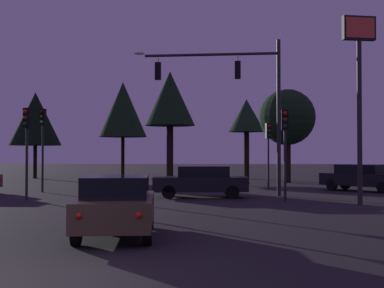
{
  "coord_description": "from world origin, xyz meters",
  "views": [
    {
      "loc": [
        2.8,
        -7.94,
        2.05
      ],
      "look_at": [
        1.88,
        16.37,
        2.57
      ],
      "focal_mm": 47.77,
      "sensor_mm": 36.0,
      "label": 1
    }
  ],
  "objects_px": {
    "traffic_light_median": "(43,133)",
    "traffic_light_far_side": "(27,135)",
    "traffic_light_corner_left": "(268,142)",
    "tree_left_far": "(246,117)",
    "car_nearside_lane": "(117,205)",
    "tree_right_cluster": "(35,119)",
    "traffic_light_corner_right": "(285,136)",
    "tree_behind_sign": "(123,110)",
    "car_crossing_left": "(201,181)",
    "car_far_lane": "(362,177)",
    "store_sign_illuminated": "(359,68)",
    "tree_center_horizon": "(287,118)",
    "traffic_signal_mast_arm": "(238,89)",
    "tree_lot_edge": "(170,100)"
  },
  "relations": [
    {
      "from": "car_crossing_left",
      "to": "store_sign_illuminated",
      "type": "height_order",
      "value": "store_sign_illuminated"
    },
    {
      "from": "car_far_lane",
      "to": "tree_left_far",
      "type": "distance_m",
      "value": 16.03
    },
    {
      "from": "car_crossing_left",
      "to": "traffic_light_corner_left",
      "type": "bearing_deg",
      "value": 55.37
    },
    {
      "from": "traffic_light_far_side",
      "to": "tree_left_far",
      "type": "xyz_separation_m",
      "value": [
        11.35,
        20.75,
        2.35
      ]
    },
    {
      "from": "traffic_signal_mast_arm",
      "to": "car_crossing_left",
      "type": "distance_m",
      "value": 5.08
    },
    {
      "from": "traffic_light_far_side",
      "to": "car_nearside_lane",
      "type": "distance_m",
      "value": 11.82
    },
    {
      "from": "tree_right_cluster",
      "to": "tree_lot_edge",
      "type": "xyz_separation_m",
      "value": [
        12.92,
        -13.44,
        0.18
      ]
    },
    {
      "from": "traffic_signal_mast_arm",
      "to": "tree_left_far",
      "type": "relative_size",
      "value": 1.15
    },
    {
      "from": "tree_right_cluster",
      "to": "traffic_light_median",
      "type": "bearing_deg",
      "value": -69.47
    },
    {
      "from": "tree_right_cluster",
      "to": "tree_lot_edge",
      "type": "relative_size",
      "value": 1.06
    },
    {
      "from": "traffic_signal_mast_arm",
      "to": "tree_lot_edge",
      "type": "distance_m",
      "value": 6.16
    },
    {
      "from": "tree_center_horizon",
      "to": "traffic_light_corner_left",
      "type": "bearing_deg",
      "value": -106.24
    },
    {
      "from": "store_sign_illuminated",
      "to": "tree_center_horizon",
      "type": "relative_size",
      "value": 1.13
    },
    {
      "from": "car_crossing_left",
      "to": "traffic_light_corner_right",
      "type": "bearing_deg",
      "value": -28.36
    },
    {
      "from": "car_crossing_left",
      "to": "tree_left_far",
      "type": "xyz_separation_m",
      "value": [
        3.49,
        18.93,
        4.52
      ]
    },
    {
      "from": "traffic_light_corner_right",
      "to": "traffic_light_far_side",
      "type": "relative_size",
      "value": 0.97
    },
    {
      "from": "traffic_light_corner_left",
      "to": "tree_left_far",
      "type": "height_order",
      "value": "tree_left_far"
    },
    {
      "from": "tree_left_far",
      "to": "traffic_light_corner_left",
      "type": "bearing_deg",
      "value": -88.48
    },
    {
      "from": "car_nearside_lane",
      "to": "tree_behind_sign",
      "type": "bearing_deg",
      "value": 99.65
    },
    {
      "from": "tree_behind_sign",
      "to": "car_far_lane",
      "type": "bearing_deg",
      "value": -44.87
    },
    {
      "from": "car_crossing_left",
      "to": "tree_behind_sign",
      "type": "bearing_deg",
      "value": 109.59
    },
    {
      "from": "traffic_light_far_side",
      "to": "tree_behind_sign",
      "type": "relative_size",
      "value": 0.48
    },
    {
      "from": "tree_right_cluster",
      "to": "tree_lot_edge",
      "type": "distance_m",
      "value": 18.65
    },
    {
      "from": "traffic_light_far_side",
      "to": "tree_right_cluster",
      "type": "relative_size",
      "value": 0.55
    },
    {
      "from": "store_sign_illuminated",
      "to": "tree_center_horizon",
      "type": "distance_m",
      "value": 16.63
    },
    {
      "from": "traffic_light_median",
      "to": "traffic_light_far_side",
      "type": "bearing_deg",
      "value": -79.37
    },
    {
      "from": "tree_center_horizon",
      "to": "tree_right_cluster",
      "type": "relative_size",
      "value": 0.92
    },
    {
      "from": "store_sign_illuminated",
      "to": "tree_left_far",
      "type": "distance_m",
      "value": 22.46
    },
    {
      "from": "traffic_light_median",
      "to": "tree_left_far",
      "type": "xyz_separation_m",
      "value": [
        12.28,
        15.8,
        2.08
      ]
    },
    {
      "from": "traffic_light_corner_left",
      "to": "tree_left_far",
      "type": "bearing_deg",
      "value": 91.52
    },
    {
      "from": "traffic_light_far_side",
      "to": "tree_behind_sign",
      "type": "distance_m",
      "value": 23.02
    },
    {
      "from": "car_nearside_lane",
      "to": "tree_right_cluster",
      "type": "distance_m",
      "value": 34.19
    },
    {
      "from": "car_crossing_left",
      "to": "tree_lot_edge",
      "type": "bearing_deg",
      "value": 108.29
    },
    {
      "from": "tree_behind_sign",
      "to": "tree_right_cluster",
      "type": "xyz_separation_m",
      "value": [
        -7.46,
        -1.46,
        -0.93
      ]
    },
    {
      "from": "tree_center_horizon",
      "to": "tree_right_cluster",
      "type": "height_order",
      "value": "tree_right_cluster"
    },
    {
      "from": "traffic_light_corner_right",
      "to": "tree_behind_sign",
      "type": "bearing_deg",
      "value": 115.96
    },
    {
      "from": "car_crossing_left",
      "to": "car_far_lane",
      "type": "relative_size",
      "value": 1.02
    },
    {
      "from": "tree_center_horizon",
      "to": "tree_right_cluster",
      "type": "xyz_separation_m",
      "value": [
        -21.02,
        6.22,
        0.4
      ]
    },
    {
      "from": "tree_behind_sign",
      "to": "traffic_light_corner_right",
      "type": "bearing_deg",
      "value": -64.04
    },
    {
      "from": "tree_center_horizon",
      "to": "tree_lot_edge",
      "type": "height_order",
      "value": "tree_lot_edge"
    },
    {
      "from": "traffic_light_corner_left",
      "to": "traffic_light_median",
      "type": "xyz_separation_m",
      "value": [
        -12.64,
        -2.43,
        0.45
      ]
    },
    {
      "from": "car_crossing_left",
      "to": "tree_behind_sign",
      "type": "xyz_separation_m",
      "value": [
        -7.46,
        20.97,
        5.34
      ]
    },
    {
      "from": "traffic_light_median",
      "to": "tree_right_cluster",
      "type": "relative_size",
      "value": 0.61
    },
    {
      "from": "store_sign_illuminated",
      "to": "tree_behind_sign",
      "type": "relative_size",
      "value": 0.9
    },
    {
      "from": "traffic_light_corner_right",
      "to": "car_far_lane",
      "type": "bearing_deg",
      "value": 51.29
    },
    {
      "from": "car_crossing_left",
      "to": "tree_left_far",
      "type": "bearing_deg",
      "value": 79.56
    },
    {
      "from": "car_far_lane",
      "to": "tree_behind_sign",
      "type": "height_order",
      "value": "tree_behind_sign"
    },
    {
      "from": "traffic_light_far_side",
      "to": "car_crossing_left",
      "type": "distance_m",
      "value": 8.36
    },
    {
      "from": "traffic_light_corner_right",
      "to": "tree_behind_sign",
      "type": "relative_size",
      "value": 0.47
    },
    {
      "from": "traffic_light_corner_left",
      "to": "tree_left_far",
      "type": "distance_m",
      "value": 13.61
    }
  ]
}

